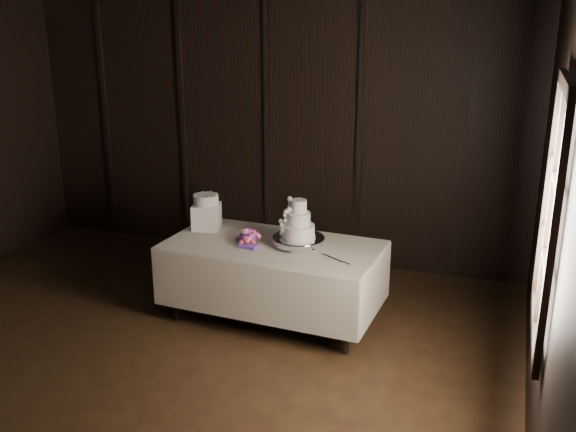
{
  "coord_description": "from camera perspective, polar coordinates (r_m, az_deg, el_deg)",
  "views": [
    {
      "loc": [
        2.74,
        -3.38,
        2.81
      ],
      "look_at": [
        0.85,
        1.84,
        1.05
      ],
      "focal_mm": 40.0,
      "sensor_mm": 36.0,
      "label": 1
    }
  ],
  "objects": [
    {
      "name": "small_cake",
      "position": [
        6.36,
        -7.31,
        1.46
      ],
      "size": [
        0.31,
        0.31,
        0.1
      ],
      "primitive_type": "cylinder",
      "rotation": [
        0.0,
        0.0,
        0.3
      ],
      "color": "white",
      "rests_on": "box_pedestal"
    },
    {
      "name": "cake_knife",
      "position": [
        5.63,
        3.93,
        -3.73
      ],
      "size": [
        0.33,
        0.21,
        0.01
      ],
      "primitive_type": "cube",
      "rotation": [
        0.0,
        0.0,
        -0.55
      ],
      "color": "silver",
      "rests_on": "display_table"
    },
    {
      "name": "display_table",
      "position": [
        6.09,
        -1.33,
        -5.54
      ],
      "size": [
        2.03,
        1.13,
        0.76
      ],
      "rotation": [
        0.0,
        0.0,
        -0.05
      ],
      "color": "beige",
      "rests_on": "ground"
    },
    {
      "name": "room",
      "position": [
        4.54,
        -18.28,
        -0.08
      ],
      "size": [
        6.08,
        7.08,
        3.08
      ],
      "color": "black",
      "rests_on": "ground"
    },
    {
      "name": "wedding_cake",
      "position": [
        5.83,
        0.65,
        -0.61
      ],
      "size": [
        0.34,
        0.3,
        0.36
      ],
      "rotation": [
        0.0,
        0.0,
        0.29
      ],
      "color": "white",
      "rests_on": "cake_stand"
    },
    {
      "name": "bouquet",
      "position": [
        5.98,
        -3.54,
        -1.89
      ],
      "size": [
        0.3,
        0.39,
        0.18
      ],
      "primitive_type": null,
      "rotation": [
        0.0,
        0.0,
        -0.09
      ],
      "color": "#D65D86",
      "rests_on": "display_table"
    },
    {
      "name": "cake_stand",
      "position": [
        5.89,
        0.93,
        -2.31
      ],
      "size": [
        0.55,
        0.55,
        0.09
      ],
      "primitive_type": "cylinder",
      "rotation": [
        0.0,
        0.0,
        0.15
      ],
      "color": "silver",
      "rests_on": "display_table"
    },
    {
      "name": "box_pedestal",
      "position": [
        6.41,
        -7.25,
        -0.04
      ],
      "size": [
        0.32,
        0.32,
        0.25
      ],
      "primitive_type": "cube",
      "rotation": [
        0.0,
        0.0,
        0.27
      ],
      "color": "white",
      "rests_on": "display_table"
    },
    {
      "name": "window",
      "position": [
        4.04,
        22.39,
        0.3
      ],
      "size": [
        0.06,
        1.16,
        1.56
      ],
      "primitive_type": "cube",
      "color": "black",
      "rests_on": "room"
    }
  ]
}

